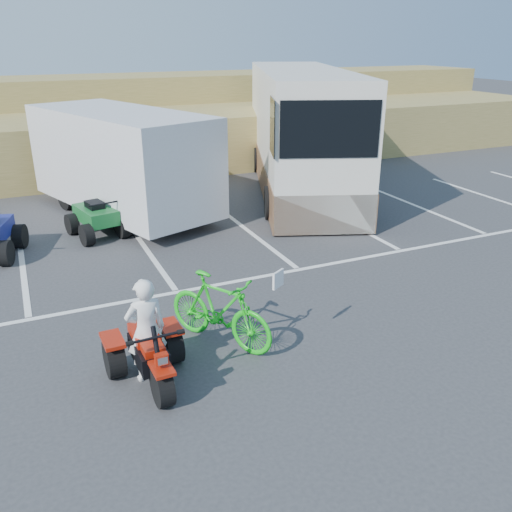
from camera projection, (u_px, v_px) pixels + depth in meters
name	position (u px, v px, depth m)	size (l,w,h in m)	color
ground	(220.00, 353.00, 8.53)	(100.00, 100.00, 0.00)	#343437
parking_stripes	(193.00, 256.00, 12.30)	(28.00, 5.16, 0.01)	white
grass_embankment	(80.00, 125.00, 21.09)	(40.00, 8.50, 3.10)	olive
red_trike_atv	(153.00, 383.00, 7.80)	(1.15, 1.53, 1.00)	#A01A09
rider	(146.00, 330.00, 7.63)	(0.58, 0.38, 1.58)	white
green_dirt_bike	(220.00, 310.00, 8.60)	(0.56, 1.99, 1.20)	#14BF19
cargo_trailer	(122.00, 160.00, 14.72)	(4.33, 6.52, 2.83)	silver
rv_motorhome	(299.00, 138.00, 17.60)	(6.03, 10.42, 3.66)	silver
quad_atv_green	(98.00, 236.00, 13.57)	(1.14, 1.52, 0.99)	#155F27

